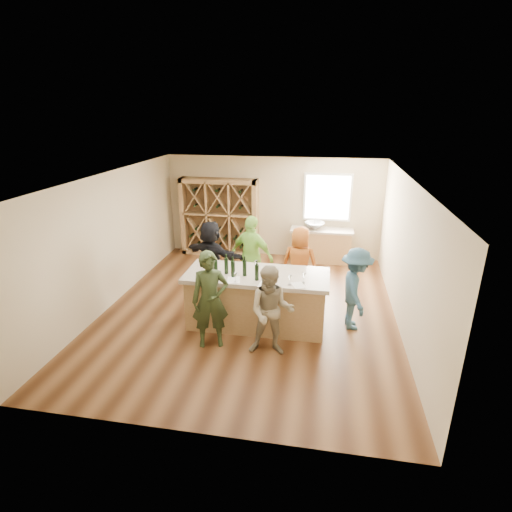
% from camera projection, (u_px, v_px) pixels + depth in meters
% --- Properties ---
extents(floor, '(6.00, 7.00, 0.10)m').
position_uv_depth(floor, '(250.00, 312.00, 8.50)').
color(floor, brown).
rests_on(floor, ground).
extents(ceiling, '(6.00, 7.00, 0.10)m').
position_uv_depth(ceiling, '(249.00, 175.00, 7.49)').
color(ceiling, white).
rests_on(ceiling, ground).
extents(wall_back, '(6.00, 0.10, 2.80)m').
position_uv_depth(wall_back, '(273.00, 207.00, 11.28)').
color(wall_back, '#BEAD8A').
rests_on(wall_back, ground).
extents(wall_front, '(6.00, 0.10, 2.80)m').
position_uv_depth(wall_front, '(193.00, 344.00, 4.72)').
color(wall_front, '#BEAD8A').
rests_on(wall_front, ground).
extents(wall_left, '(0.10, 7.00, 2.80)m').
position_uv_depth(wall_left, '(109.00, 239.00, 8.49)').
color(wall_left, '#BEAD8A').
rests_on(wall_left, ground).
extents(wall_right, '(0.10, 7.00, 2.80)m').
position_uv_depth(wall_right, '(408.00, 257.00, 7.50)').
color(wall_right, '#BEAD8A').
rests_on(wall_right, ground).
extents(window_frame, '(1.30, 0.06, 1.30)m').
position_uv_depth(window_frame, '(327.00, 197.00, 10.84)').
color(window_frame, white).
rests_on(window_frame, wall_back).
extents(window_pane, '(1.18, 0.01, 1.18)m').
position_uv_depth(window_pane, '(327.00, 198.00, 10.80)').
color(window_pane, white).
rests_on(window_pane, wall_back).
extents(wine_rack, '(2.20, 0.45, 2.20)m').
position_uv_depth(wine_rack, '(219.00, 217.00, 11.37)').
color(wine_rack, '#997549').
rests_on(wine_rack, floor).
extents(back_counter_base, '(1.60, 0.58, 0.86)m').
position_uv_depth(back_counter_base, '(321.00, 246.00, 11.06)').
color(back_counter_base, '#997549').
rests_on(back_counter_base, floor).
extents(back_counter_top, '(1.70, 0.62, 0.06)m').
position_uv_depth(back_counter_top, '(322.00, 230.00, 10.90)').
color(back_counter_top, '#AB9D8C').
rests_on(back_counter_top, back_counter_base).
extents(sink, '(0.54, 0.54, 0.19)m').
position_uv_depth(sink, '(315.00, 226.00, 10.89)').
color(sink, silver).
rests_on(sink, back_counter_top).
extents(faucet, '(0.02, 0.02, 0.30)m').
position_uv_depth(faucet, '(315.00, 222.00, 11.04)').
color(faucet, silver).
rests_on(faucet, back_counter_top).
extents(tasting_counter_base, '(2.60, 1.00, 1.00)m').
position_uv_depth(tasting_counter_base, '(257.00, 301.00, 7.76)').
color(tasting_counter_base, '#997549').
rests_on(tasting_counter_base, floor).
extents(tasting_counter_top, '(2.72, 1.12, 0.08)m').
position_uv_depth(tasting_counter_top, '(257.00, 275.00, 7.57)').
color(tasting_counter_top, '#AB9D8C').
rests_on(tasting_counter_top, tasting_counter_base).
extents(wine_bottle_a, '(0.09, 0.09, 0.30)m').
position_uv_depth(wine_bottle_a, '(212.00, 266.00, 7.52)').
color(wine_bottle_a, black).
rests_on(wine_bottle_a, tasting_counter_top).
extents(wine_bottle_b, '(0.09, 0.09, 0.30)m').
position_uv_depth(wine_bottle_b, '(216.00, 268.00, 7.40)').
color(wine_bottle_b, black).
rests_on(wine_bottle_b, tasting_counter_top).
extents(wine_bottle_c, '(0.10, 0.10, 0.31)m').
position_uv_depth(wine_bottle_c, '(226.00, 266.00, 7.51)').
color(wine_bottle_c, black).
rests_on(wine_bottle_c, tasting_counter_top).
extents(wine_bottle_d, '(0.10, 0.10, 0.32)m').
position_uv_depth(wine_bottle_d, '(233.00, 269.00, 7.36)').
color(wine_bottle_d, black).
rests_on(wine_bottle_d, tasting_counter_top).
extents(wine_bottle_e, '(0.09, 0.09, 0.31)m').
position_uv_depth(wine_bottle_e, '(245.00, 268.00, 7.41)').
color(wine_bottle_e, black).
rests_on(wine_bottle_e, tasting_counter_top).
extents(wine_glass_a, '(0.08, 0.08, 0.18)m').
position_uv_depth(wine_glass_a, '(236.00, 277.00, 7.15)').
color(wine_glass_a, white).
rests_on(wine_glass_a, tasting_counter_top).
extents(wine_glass_b, '(0.08, 0.08, 0.19)m').
position_uv_depth(wine_glass_b, '(264.00, 278.00, 7.11)').
color(wine_glass_b, white).
rests_on(wine_glass_b, tasting_counter_top).
extents(wine_glass_c, '(0.09, 0.09, 0.18)m').
position_uv_depth(wine_glass_c, '(290.00, 280.00, 7.04)').
color(wine_glass_c, white).
rests_on(wine_glass_c, tasting_counter_top).
extents(wine_glass_d, '(0.09, 0.09, 0.19)m').
position_uv_depth(wine_glass_d, '(276.00, 274.00, 7.31)').
color(wine_glass_d, white).
rests_on(wine_glass_d, tasting_counter_top).
extents(wine_glass_e, '(0.09, 0.09, 0.20)m').
position_uv_depth(wine_glass_e, '(304.00, 278.00, 7.12)').
color(wine_glass_e, white).
rests_on(wine_glass_e, tasting_counter_top).
extents(tasting_menu_a, '(0.29, 0.35, 0.00)m').
position_uv_depth(tasting_menu_a, '(234.00, 280.00, 7.28)').
color(tasting_menu_a, white).
rests_on(tasting_menu_a, tasting_counter_top).
extents(tasting_menu_b, '(0.28, 0.36, 0.00)m').
position_uv_depth(tasting_menu_b, '(266.00, 284.00, 7.11)').
color(tasting_menu_b, white).
rests_on(tasting_menu_b, tasting_counter_top).
extents(tasting_menu_c, '(0.29, 0.33, 0.00)m').
position_uv_depth(tasting_menu_c, '(298.00, 285.00, 7.06)').
color(tasting_menu_c, white).
rests_on(tasting_menu_c, tasting_counter_top).
extents(person_near_left, '(0.76, 0.65, 1.77)m').
position_uv_depth(person_near_left, '(210.00, 300.00, 6.94)').
color(person_near_left, '#263319').
rests_on(person_near_left, floor).
extents(person_near_right, '(0.81, 0.48, 1.61)m').
position_uv_depth(person_near_right, '(271.00, 311.00, 6.72)').
color(person_near_right, gray).
rests_on(person_near_right, floor).
extents(person_server, '(0.61, 1.09, 1.61)m').
position_uv_depth(person_server, '(355.00, 289.00, 7.54)').
color(person_server, '#335972').
rests_on(person_server, floor).
extents(person_far_mid, '(1.21, 0.93, 1.84)m').
position_uv_depth(person_far_mid, '(252.00, 256.00, 8.90)').
color(person_far_mid, '#8CC64C').
rests_on(person_far_mid, floor).
extents(person_far_right, '(0.87, 0.63, 1.65)m').
position_uv_depth(person_far_right, '(300.00, 263.00, 8.75)').
color(person_far_right, '#994C19').
rests_on(person_far_right, floor).
extents(person_far_left, '(1.65, 1.12, 1.68)m').
position_uv_depth(person_far_left, '(211.00, 257.00, 9.11)').
color(person_far_left, black).
rests_on(person_far_left, floor).
extents(wine_bottle_f, '(0.07, 0.07, 0.30)m').
position_uv_depth(wine_bottle_f, '(257.00, 272.00, 7.22)').
color(wine_bottle_f, black).
rests_on(wine_bottle_f, tasting_counter_top).
extents(wine_glass_f, '(0.07, 0.07, 0.18)m').
position_uv_depth(wine_glass_f, '(256.00, 265.00, 7.72)').
color(wine_glass_f, white).
rests_on(wine_glass_f, tasting_counter_top).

